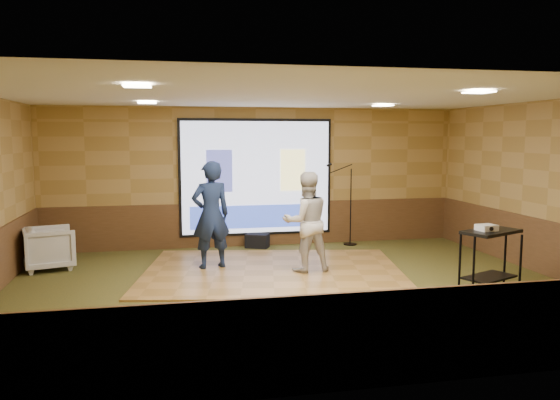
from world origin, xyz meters
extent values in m
plane|color=#323C1B|center=(0.00, 0.00, 0.00)|extent=(9.00, 9.00, 0.00)
cube|color=#A78445|center=(0.00, 3.50, 1.50)|extent=(9.00, 0.04, 3.00)
cube|color=#A78445|center=(0.00, -3.50, 1.50)|extent=(9.00, 0.04, 3.00)
cube|color=#A78445|center=(4.50, 0.00, 1.50)|extent=(0.04, 7.00, 3.00)
cube|color=white|center=(0.00, 0.00, 3.00)|extent=(9.00, 7.00, 0.04)
cube|color=#4C3119|center=(0.00, 3.48, 0.47)|extent=(9.00, 0.04, 0.95)
cube|color=#4C3119|center=(0.00, -3.48, 0.47)|extent=(9.00, 0.04, 0.95)
cube|color=#4C3119|center=(4.48, 0.00, 0.47)|extent=(0.04, 7.00, 0.95)
cube|color=black|center=(0.00, 3.45, 1.50)|extent=(3.32, 0.03, 2.52)
cube|color=#C9D5FF|center=(0.00, 3.42, 1.50)|extent=(3.20, 0.02, 2.40)
cube|color=#3D4186|center=(-0.80, 3.40, 1.65)|extent=(0.55, 0.01, 0.90)
cube|color=#FFF693|center=(0.80, 3.40, 1.65)|extent=(0.55, 0.01, 0.90)
cube|color=#3048B7|center=(0.00, 3.40, 0.65)|extent=(2.88, 0.01, 0.50)
cube|color=beige|center=(-2.20, 1.80, 2.97)|extent=(0.32, 0.32, 0.02)
cube|color=beige|center=(2.20, 1.80, 2.97)|extent=(0.32, 0.32, 0.02)
cube|color=beige|center=(-2.20, -1.50, 2.97)|extent=(0.32, 0.32, 0.02)
cube|color=beige|center=(2.20, -1.50, 2.97)|extent=(0.32, 0.32, 0.02)
cube|color=#A1743B|center=(-0.09, 1.08, 0.02)|extent=(5.03, 4.17, 0.03)
imported|color=#152244|center=(-1.14, 1.51, 0.99)|extent=(0.79, 0.61, 1.92)
imported|color=beige|center=(0.47, 0.93, 0.90)|extent=(0.89, 0.72, 1.74)
cylinder|color=black|center=(2.52, -1.03, 0.46)|extent=(0.04, 0.04, 0.92)
cylinder|color=black|center=(3.30, -1.03, 0.46)|extent=(0.04, 0.04, 0.92)
cylinder|color=black|center=(2.52, -0.64, 0.46)|extent=(0.04, 0.04, 0.92)
cylinder|color=black|center=(3.30, -0.64, 0.46)|extent=(0.04, 0.04, 0.92)
cube|color=black|center=(2.91, -0.83, 0.95)|extent=(0.92, 0.49, 0.05)
cube|color=black|center=(2.91, -0.83, 0.24)|extent=(0.83, 0.44, 0.03)
cube|color=silver|center=(2.82, -0.85, 1.02)|extent=(0.31, 0.27, 0.09)
cylinder|color=black|center=(2.04, 3.14, 0.01)|extent=(0.29, 0.29, 0.02)
cylinder|color=black|center=(2.04, 3.14, 0.84)|extent=(0.02, 0.02, 1.68)
cylinder|color=black|center=(1.80, 3.14, 1.68)|extent=(0.53, 0.02, 0.21)
cylinder|color=black|center=(1.54, 3.14, 1.77)|extent=(0.12, 0.05, 0.09)
imported|color=gray|center=(-4.00, 2.11, 0.38)|extent=(1.04, 1.02, 0.77)
cube|color=black|center=(-0.02, 3.24, 0.15)|extent=(0.57, 0.49, 0.30)
camera|label=1|loc=(-1.87, -8.17, 2.39)|focal=35.00mm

